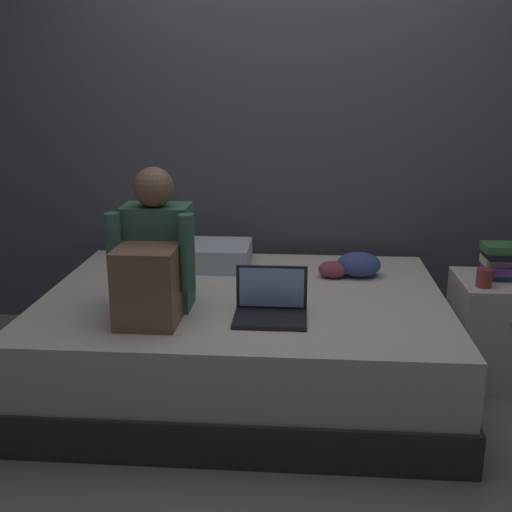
{
  "coord_description": "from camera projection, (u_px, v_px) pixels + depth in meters",
  "views": [
    {
      "loc": [
        0.08,
        -2.6,
        1.51
      ],
      "look_at": [
        -0.13,
        0.1,
        0.74
      ],
      "focal_mm": 43.56,
      "sensor_mm": 36.0,
      "label": 1
    }
  ],
  "objects": [
    {
      "name": "ground_plane",
      "position": [
        281.0,
        415.0,
        2.91
      ],
      "size": [
        8.0,
        8.0,
        0.0
      ],
      "primitive_type": "plane",
      "color": "gray"
    },
    {
      "name": "wall_back",
      "position": [
        291.0,
        108.0,
        3.69
      ],
      "size": [
        5.6,
        0.1,
        2.7
      ],
      "primitive_type": "cube",
      "color": "#4C4F54",
      "rests_on": "ground_plane"
    },
    {
      "name": "bed",
      "position": [
        244.0,
        340.0,
        3.15
      ],
      "size": [
        2.0,
        1.5,
        0.49
      ],
      "color": "#332D2B",
      "rests_on": "ground_plane"
    },
    {
      "name": "nightstand",
      "position": [
        497.0,
        329.0,
        3.21
      ],
      "size": [
        0.44,
        0.46,
        0.54
      ],
      "color": "beige",
      "rests_on": "ground_plane"
    },
    {
      "name": "person_sitting",
      "position": [
        154.0,
        260.0,
        2.75
      ],
      "size": [
        0.39,
        0.44,
        0.66
      ],
      "color": "#38664C",
      "rests_on": "bed"
    },
    {
      "name": "laptop",
      "position": [
        271.0,
        306.0,
        2.75
      ],
      "size": [
        0.32,
        0.23,
        0.22
      ],
      "color": "black",
      "rests_on": "bed"
    },
    {
      "name": "pillow",
      "position": [
        200.0,
        255.0,
        3.51
      ],
      "size": [
        0.56,
        0.36,
        0.13
      ],
      "primitive_type": "cube",
      "color": "silver",
      "rests_on": "bed"
    },
    {
      "name": "book_stack",
      "position": [
        504.0,
        261.0,
        3.14
      ],
      "size": [
        0.23,
        0.17,
        0.18
      ],
      "color": "teal",
      "rests_on": "nightstand"
    },
    {
      "name": "mug",
      "position": [
        484.0,
        278.0,
        3.02
      ],
      "size": [
        0.08,
        0.08,
        0.09
      ],
      "primitive_type": "cylinder",
      "color": "#933833",
      "rests_on": "nightstand"
    },
    {
      "name": "clothes_pile",
      "position": [
        353.0,
        266.0,
        3.33
      ],
      "size": [
        0.33,
        0.2,
        0.13
      ],
      "color": "#8E3D47",
      "rests_on": "bed"
    }
  ]
}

